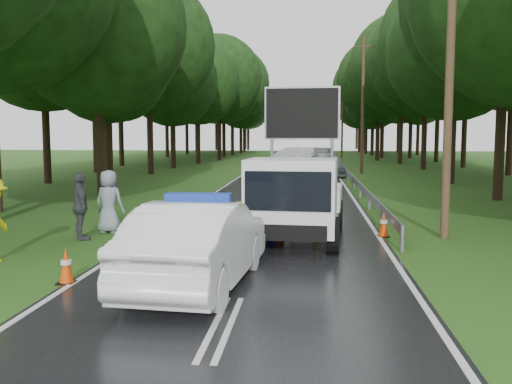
# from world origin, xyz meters

# --- Properties ---
(ground) EXTENTS (160.00, 160.00, 0.00)m
(ground) POSITION_xyz_m (0.00, 0.00, 0.00)
(ground) COLOR #294C15
(ground) RESTS_ON ground
(road) EXTENTS (7.00, 140.00, 0.02)m
(road) POSITION_xyz_m (0.00, 30.00, 0.01)
(road) COLOR black
(road) RESTS_ON ground
(guardrail) EXTENTS (0.12, 60.06, 0.70)m
(guardrail) POSITION_xyz_m (3.70, 29.67, 0.55)
(guardrail) COLOR gray
(guardrail) RESTS_ON ground
(utility_pole_near) EXTENTS (1.40, 0.24, 10.00)m
(utility_pole_near) POSITION_xyz_m (5.20, 2.00, 5.06)
(utility_pole_near) COLOR #44331F
(utility_pole_near) RESTS_ON ground
(utility_pole_mid) EXTENTS (1.40, 0.24, 10.00)m
(utility_pole_mid) POSITION_xyz_m (5.20, 28.00, 5.06)
(utility_pole_mid) COLOR #44331F
(utility_pole_mid) RESTS_ON ground
(utility_pole_far) EXTENTS (1.40, 0.24, 10.00)m
(utility_pole_far) POSITION_xyz_m (5.20, 54.00, 5.06)
(utility_pole_far) COLOR #44331F
(utility_pole_far) RESTS_ON ground
(police_sedan) EXTENTS (2.23, 5.26, 1.86)m
(police_sedan) POSITION_xyz_m (-0.80, -3.71, 0.85)
(police_sedan) COLOR white
(police_sedan) RESTS_ON ground
(work_truck) EXTENTS (2.80, 5.58, 4.32)m
(work_truck) POSITION_xyz_m (1.00, 1.20, 1.17)
(work_truck) COLOR gray
(work_truck) RESTS_ON ground
(barrier) EXTENTS (2.67, 1.23, 1.20)m
(barrier) POSITION_xyz_m (0.74, 1.00, 0.91)
(barrier) COLOR yellow
(barrier) RESTS_ON ground
(officer) EXTENTS (0.73, 0.64, 1.67)m
(officer) POSITION_xyz_m (0.25, 5.00, 0.83)
(officer) COLOR #E2FF0D
(officer) RESTS_ON ground
(civilian) EXTENTS (0.97, 0.80, 1.82)m
(civilian) POSITION_xyz_m (0.25, 0.50, 0.91)
(civilian) COLOR #171F95
(civilian) RESTS_ON ground
(bystander_mid) EXTENTS (1.01, 1.18, 1.90)m
(bystander_mid) POSITION_xyz_m (-5.05, 0.81, 0.95)
(bystander_mid) COLOR #3D3E44
(bystander_mid) RESTS_ON ground
(bystander_right) EXTENTS (1.04, 0.81, 1.90)m
(bystander_right) POSITION_xyz_m (-4.66, 2.03, 0.95)
(bystander_right) COLOR gray
(bystander_right) RESTS_ON ground
(queue_car_first) EXTENTS (2.24, 4.78, 1.58)m
(queue_car_first) POSITION_xyz_m (1.08, 16.12, 0.79)
(queue_car_first) COLOR #3A3C41
(queue_car_first) RESTS_ON ground
(queue_car_second) EXTENTS (2.63, 5.48, 1.54)m
(queue_car_second) POSITION_xyz_m (2.60, 25.47, 0.77)
(queue_car_second) COLOR #97999F
(queue_car_second) RESTS_ON ground
(queue_car_third) EXTENTS (2.39, 5.08, 1.40)m
(queue_car_third) POSITION_xyz_m (2.59, 31.47, 0.70)
(queue_car_third) COLOR black
(queue_car_third) RESTS_ON ground
(queue_car_fourth) EXTENTS (1.73, 4.93, 1.62)m
(queue_car_fourth) POSITION_xyz_m (2.60, 37.47, 0.81)
(queue_car_fourth) COLOR #3F4247
(queue_car_fourth) RESTS_ON ground
(cone_near_left) EXTENTS (0.35, 0.35, 0.73)m
(cone_near_left) POSITION_xyz_m (-3.50, -3.72, 0.35)
(cone_near_left) COLOR black
(cone_near_left) RESTS_ON ground
(cone_center) EXTENTS (0.35, 0.35, 0.75)m
(cone_center) POSITION_xyz_m (0.50, 2.00, 0.36)
(cone_center) COLOR black
(cone_center) RESTS_ON ground
(cone_far) EXTENTS (0.30, 0.30, 0.64)m
(cone_far) POSITION_xyz_m (0.78, 5.00, 0.31)
(cone_far) COLOR black
(cone_far) RESTS_ON ground
(cone_left_mid) EXTENTS (0.34, 0.34, 0.73)m
(cone_left_mid) POSITION_xyz_m (-3.40, 3.00, 0.35)
(cone_left_mid) COLOR black
(cone_left_mid) RESTS_ON ground
(cone_right) EXTENTS (0.35, 0.35, 0.74)m
(cone_right) POSITION_xyz_m (3.50, 2.08, 0.36)
(cone_right) COLOR black
(cone_right) RESTS_ON ground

